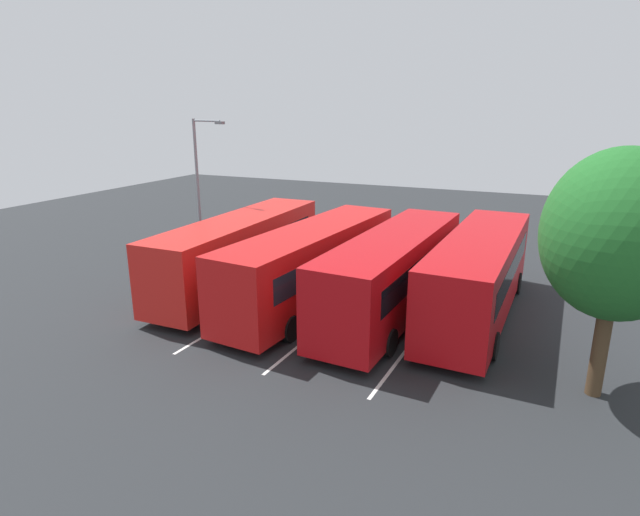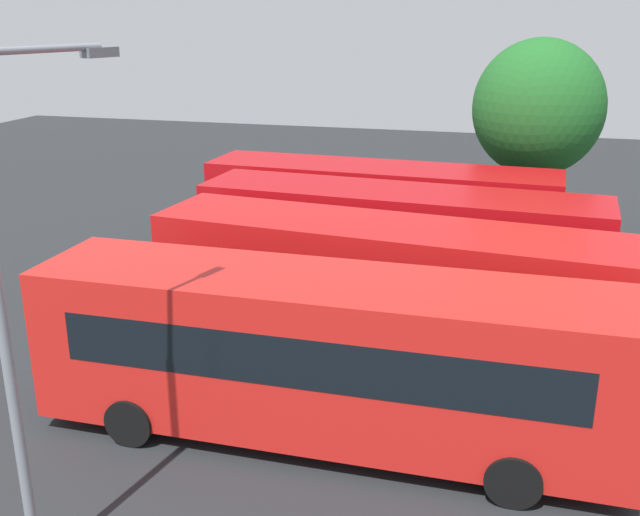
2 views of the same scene
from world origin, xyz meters
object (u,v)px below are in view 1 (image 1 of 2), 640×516
Objects in this scene: pedestrian at (426,246)px; depot_tree at (619,236)px; bus_far_right at (240,250)px; bus_center_left at (394,271)px; street_lamp at (200,181)px; bus_far_left at (479,273)px; bus_center_right at (313,263)px.

depot_tree reaches higher than pedestrian.
bus_far_right is at bearing 75.38° from depot_tree.
bus_center_left is 7.33m from bus_far_right.
street_lamp is (-3.88, 11.44, 3.31)m from pedestrian.
bus_far_right is 6.21× the size of pedestrian.
street_lamp is at bearing 83.97° from bus_far_left.
bus_center_left is (-1.14, 3.17, 0.00)m from bus_far_left.
bus_center_right is at bearing 72.70° from depot_tree.
depot_tree reaches higher than bus_center_left.
street_lamp is (2.21, 14.88, 2.56)m from bus_far_left.
bus_center_right is at bearing 4.16° from pedestrian.
bus_center_right is 8.19m from pedestrian.
pedestrian is at bearing 5.83° from bus_center_left.
bus_center_left is 1.58× the size of depot_tree.
bus_center_right is 1.50× the size of street_lamp.
depot_tree reaches higher than bus_far_left.
bus_far_left is 1.00× the size of bus_center_left.
depot_tree is (-10.82, -7.44, 3.73)m from pedestrian.
bus_far_left is 15.26m from street_lamp.
depot_tree is (-3.31, -10.62, 2.98)m from bus_center_right.
bus_center_right is 1.59× the size of depot_tree.
bus_center_left is 1.00× the size of bus_center_right.
pedestrian is (7.04, -7.05, -0.75)m from bus_far_right.
bus_center_right is at bearing 98.43° from bus_center_left.
bus_far_right is at bearing 97.60° from bus_far_left.
bus_far_left is at bearing -66.67° from bus_center_left.
bus_center_left is at bearing 112.14° from bus_far_left.
pedestrian is at bearing -45.11° from bus_far_right.
bus_far_left and bus_center_left have the same top height.
depot_tree reaches higher than bus_far_right.
bus_far_right is 1.48× the size of street_lamp.
bus_center_left is 7.27m from pedestrian.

